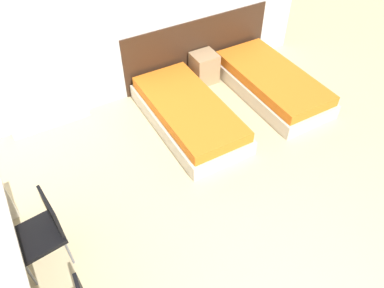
{
  "coord_description": "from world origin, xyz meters",
  "views": [
    {
      "loc": [
        -1.51,
        -0.34,
        3.6
      ],
      "look_at": [
        0.0,
        2.31,
        0.55
      ],
      "focal_mm": 35.0,
      "sensor_mm": 36.0,
      "label": 1
    }
  ],
  "objects": [
    {
      "name": "wall_back",
      "position": [
        0.0,
        4.23,
        1.35
      ],
      "size": [
        6.04,
        0.05,
        2.7
      ],
      "color": "white",
      "rests_on": "ground_plane"
    },
    {
      "name": "headboard_panel",
      "position": [
        1.17,
        4.19,
        0.48
      ],
      "size": [
        2.52,
        0.03,
        0.97
      ],
      "color": "#382316",
      "rests_on": "ground_plane"
    },
    {
      "name": "bed_near_window",
      "position": [
        0.44,
        3.18,
        0.18
      ],
      "size": [
        0.94,
        1.96,
        0.37
      ],
      "color": "beige",
      "rests_on": "ground_plane"
    },
    {
      "name": "bed_near_door",
      "position": [
        1.91,
        3.18,
        0.18
      ],
      "size": [
        0.94,
        1.96,
        0.37
      ],
      "color": "beige",
      "rests_on": "ground_plane"
    },
    {
      "name": "nightstand",
      "position": [
        1.17,
        3.98,
        0.24
      ],
      "size": [
        0.38,
        0.36,
        0.49
      ],
      "color": "tan",
      "rests_on": "ground_plane"
    },
    {
      "name": "radiator",
      "position": [
        -1.28,
        4.11,
        0.27
      ],
      "size": [
        1.08,
        0.12,
        0.54
      ],
      "color": "silver",
      "rests_on": "ground_plane"
    },
    {
      "name": "chair_near_laptop",
      "position": [
        -1.8,
        2.06,
        0.49
      ],
      "size": [
        0.5,
        0.5,
        0.86
      ],
      "rotation": [
        0.0,
        0.0,
        0.12
      ],
      "color": "black",
      "rests_on": "ground_plane"
    }
  ]
}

